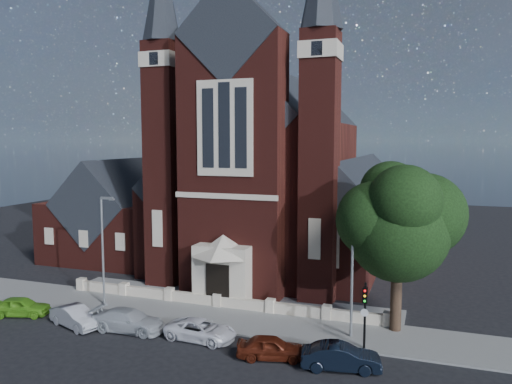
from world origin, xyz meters
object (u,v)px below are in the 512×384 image
church (282,179)px  street_lamp_left (104,245)px  traffic_signal (365,307)px  parish_hall (122,218)px  car_white_suv (201,330)px  car_dark_red (271,347)px  street_tree (400,224)px  car_lime_van (21,307)px  car_silver_a (75,317)px  car_silver_b (129,320)px  car_navy (341,357)px  street_lamp_right (354,265)px

church → street_lamp_left: 20.84m
church → traffic_signal: 23.94m
parish_hall → car_white_suv: (17.43, -17.32, -3.39)m
traffic_signal → car_dark_red: bearing=-149.2°
parish_hall → car_dark_red: size_ratio=3.18×
street_tree → car_lime_van: 26.11m
church → car_lime_van: size_ratio=8.91×
church → car_white_suv: (1.43, -22.27, -7.57)m
parish_hall → traffic_signal: size_ratio=3.05×
street_lamp_left → car_silver_a: size_ratio=1.98×
parish_hall → car_white_suv: bearing=-44.8°
car_lime_van → car_silver_b: car_silver_b is taller
street_lamp_left → car_dark_red: street_lamp_left is taller
parish_hall → car_dark_red: parish_hall is taller
car_lime_van → car_silver_b: size_ratio=0.81×
car_lime_van → car_navy: (22.32, -0.77, 0.02)m
church → street_lamp_right: church is taller
traffic_signal → car_silver_a: bearing=-172.1°
traffic_signal → street_lamp_right: bearing=120.0°
traffic_signal → car_silver_a: (-18.21, -2.53, -1.91)m
street_tree → car_white_suv: street_tree is taller
car_dark_red → car_white_suv: bearing=63.1°
church → street_lamp_left: church is taller
car_silver_b → car_dark_red: bearing=-97.5°
street_lamp_right → car_white_suv: (-8.66, -3.32, -3.98)m
church → car_silver_b: size_ratio=7.26×
street_lamp_right → car_navy: size_ratio=1.93×
street_lamp_right → car_dark_red: size_ratio=2.11×
street_tree → car_silver_a: 21.58m
car_dark_red → car_navy: 3.90m
car_lime_van → car_white_suv: (13.59, 0.35, -0.05)m
car_white_suv → parish_hall: bearing=49.0°
church → traffic_signal: size_ratio=8.72×
church → street_tree: (12.60, -17.23, -1.23)m
car_silver_a → car_silver_b: car_silver_b is taller
street_tree → traffic_signal: (-1.60, -3.28, -4.38)m
church → car_silver_a: size_ratio=8.54×
car_silver_a → car_white_suv: 8.67m
street_lamp_left → car_silver_a: bearing=-80.3°
car_silver_a → traffic_signal: bearing=-62.9°
car_silver_b → car_white_suv: bearing=-89.8°
parish_hall → car_silver_b: bearing=-54.6°
traffic_signal → car_lime_van: size_ratio=1.02×
parish_hall → car_dark_red: 29.08m
car_silver_b → car_white_suv: size_ratio=1.08×
church → car_white_suv: church is taller
street_lamp_right → car_white_suv: size_ratio=1.82×
street_lamp_left → car_white_suv: bearing=-19.6°
parish_hall → car_navy: 32.18m
street_lamp_left → car_dark_red: (14.16, -4.41, -3.95)m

